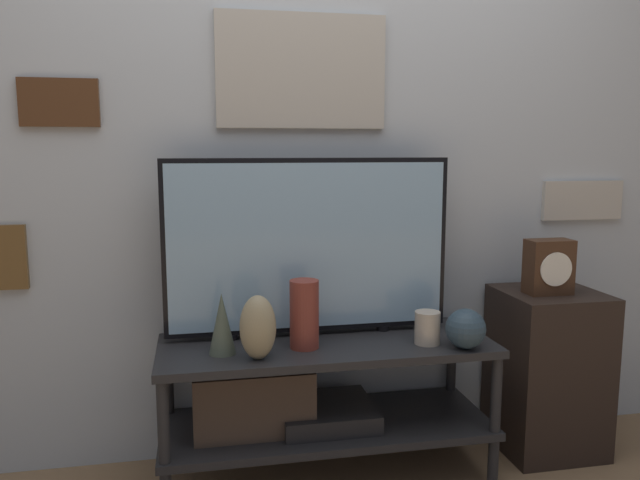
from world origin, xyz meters
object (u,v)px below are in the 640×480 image
at_px(vase_round_glass, 466,329).
at_px(vase_slim_bronze, 222,324).
at_px(vase_urn_stoneware, 258,327).
at_px(candle_jar, 427,328).
at_px(vase_tall_ceramic, 304,314).
at_px(television, 309,246).
at_px(mantel_clock, 549,267).

bearing_deg(vase_round_glass, vase_slim_bronze, 172.54).
height_order(vase_urn_stoneware, vase_round_glass, vase_urn_stoneware).
bearing_deg(candle_jar, vase_urn_stoneware, -175.64).
bearing_deg(vase_tall_ceramic, candle_jar, -5.52).
xyz_separation_m(vase_urn_stoneware, vase_slim_bronze, (-0.12, 0.08, -0.00)).
bearing_deg(vase_round_glass, vase_urn_stoneware, 177.70).
bearing_deg(vase_slim_bronze, candle_jar, -2.68).
distance_m(television, vase_urn_stoneware, 0.41).
height_order(vase_slim_bronze, mantel_clock, mantel_clock).
bearing_deg(vase_round_glass, vase_tall_ceramic, 167.91).
bearing_deg(vase_slim_bronze, television, 25.02).
distance_m(television, vase_round_glass, 0.66).
bearing_deg(mantel_clock, candle_jar, -169.21).
distance_m(vase_round_glass, mantel_clock, 0.50).
distance_m(candle_jar, mantel_clock, 0.59).
distance_m(vase_round_glass, candle_jar, 0.14).
distance_m(television, vase_tall_ceramic, 0.28).
relative_size(vase_slim_bronze, vase_round_glass, 1.50).
bearing_deg(television, vase_tall_ceramic, -106.38).
height_order(vase_tall_ceramic, mantel_clock, mantel_clock).
height_order(television, vase_tall_ceramic, television).
bearing_deg(vase_tall_ceramic, vase_round_glass, -12.09).
height_order(vase_round_glass, mantel_clock, mantel_clock).
distance_m(television, mantel_clock, 0.98).
xyz_separation_m(vase_urn_stoneware, vase_round_glass, (0.75, -0.03, -0.04)).
bearing_deg(television, vase_urn_stoneware, -132.46).
bearing_deg(vase_urn_stoneware, vase_round_glass, -2.30).
height_order(television, mantel_clock, television).
height_order(vase_urn_stoneware, mantel_clock, mantel_clock).
xyz_separation_m(vase_round_glass, mantel_clock, (0.44, 0.18, 0.18)).
xyz_separation_m(vase_urn_stoneware, vase_tall_ceramic, (0.18, 0.09, 0.01)).
bearing_deg(vase_tall_ceramic, television, 73.62).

